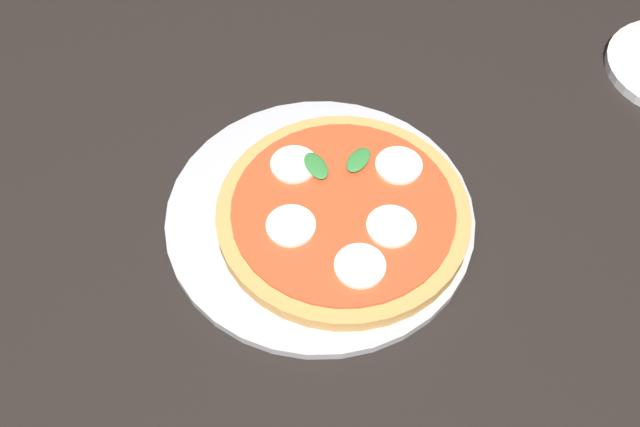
# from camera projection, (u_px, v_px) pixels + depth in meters

# --- Properties ---
(ground_plane) EXTENTS (6.00, 6.00, 0.00)m
(ground_plane) POSITION_uv_depth(u_px,v_px,m) (267.00, 414.00, 1.47)
(ground_plane) COLOR #2D2B28
(dining_table) EXTENTS (1.36, 1.13, 0.70)m
(dining_table) POSITION_uv_depth(u_px,v_px,m) (240.00, 244.00, 0.96)
(dining_table) COLOR black
(dining_table) RESTS_ON ground_plane
(serving_tray) EXTENTS (0.37, 0.37, 0.01)m
(serving_tray) POSITION_uv_depth(u_px,v_px,m) (320.00, 215.00, 0.88)
(serving_tray) COLOR #B2B2B7
(serving_tray) RESTS_ON dining_table
(pizza) EXTENTS (0.30, 0.30, 0.03)m
(pizza) POSITION_uv_depth(u_px,v_px,m) (343.00, 213.00, 0.86)
(pizza) COLOR tan
(pizza) RESTS_ON serving_tray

